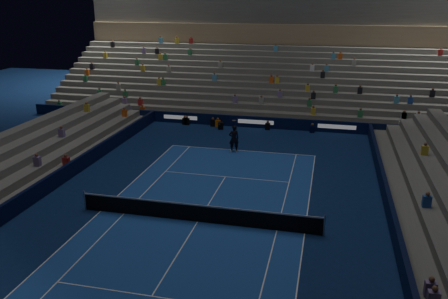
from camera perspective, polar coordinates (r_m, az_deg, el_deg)
ground at (r=24.08m, az=-3.29°, el=-8.96°), size 90.00×90.00×0.00m
court_surface at (r=24.08m, az=-3.29°, el=-8.95°), size 10.97×23.77×0.01m
sponsor_barrier_far at (r=40.85m, az=4.00°, el=3.43°), size 44.00×0.25×1.00m
sponsor_barrier_east at (r=23.31m, az=20.60°, el=-9.82°), size 0.25×37.00×1.00m
sponsor_barrier_west at (r=27.98m, az=-22.83°, el=-5.28°), size 0.25×37.00×1.00m
grandstand_main at (r=49.36m, az=5.87°, el=9.42°), size 44.00×15.20×11.20m
tennis_net at (r=23.86m, az=-3.31°, el=-7.89°), size 12.90×0.10×1.10m
tennis_player at (r=34.15m, az=1.24°, el=1.36°), size 0.88×0.73×2.06m
broadcast_camera at (r=40.32m, az=-0.43°, el=3.00°), size 0.58×0.97×0.61m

